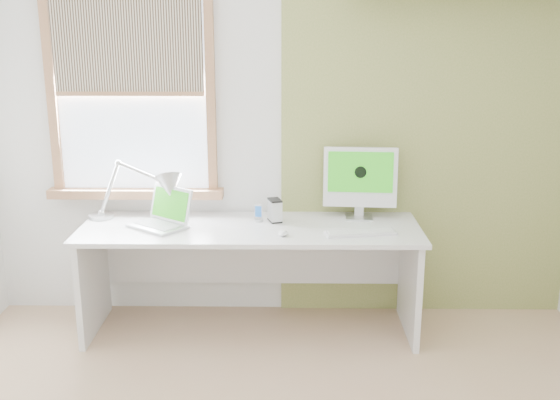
{
  "coord_description": "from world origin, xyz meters",
  "views": [
    {
      "loc": [
        0.05,
        -2.63,
        2.0
      ],
      "look_at": [
        0.0,
        1.05,
        1.0
      ],
      "focal_mm": 41.76,
      "sensor_mm": 36.0,
      "label": 1
    }
  ],
  "objects_px": {
    "desk_lamp": "(156,190)",
    "external_drive": "(275,210)",
    "desk": "(251,252)",
    "laptop": "(163,217)",
    "imac": "(360,179)"
  },
  "relations": [
    {
      "from": "desk_lamp",
      "to": "external_drive",
      "type": "bearing_deg",
      "value": -0.72
    },
    {
      "from": "desk",
      "to": "laptop",
      "type": "height_order",
      "value": "laptop"
    },
    {
      "from": "laptop",
      "to": "imac",
      "type": "height_order",
      "value": "imac"
    },
    {
      "from": "external_drive",
      "to": "desk_lamp",
      "type": "bearing_deg",
      "value": 179.28
    },
    {
      "from": "laptop",
      "to": "desk_lamp",
      "type": "bearing_deg",
      "value": 117.57
    },
    {
      "from": "imac",
      "to": "external_drive",
      "type": "bearing_deg",
      "value": -170.0
    },
    {
      "from": "desk",
      "to": "desk_lamp",
      "type": "distance_m",
      "value": 0.75
    },
    {
      "from": "desk_lamp",
      "to": "external_drive",
      "type": "distance_m",
      "value": 0.79
    },
    {
      "from": "desk_lamp",
      "to": "imac",
      "type": "height_order",
      "value": "imac"
    },
    {
      "from": "imac",
      "to": "laptop",
      "type": "bearing_deg",
      "value": -170.99
    },
    {
      "from": "desk_lamp",
      "to": "laptop",
      "type": "xyz_separation_m",
      "value": [
        0.06,
        -0.11,
        -0.15
      ]
    },
    {
      "from": "desk",
      "to": "desk_lamp",
      "type": "relative_size",
      "value": 3.14
    },
    {
      "from": "desk_lamp",
      "to": "laptop",
      "type": "relative_size",
      "value": 1.57
    },
    {
      "from": "desk",
      "to": "external_drive",
      "type": "xyz_separation_m",
      "value": [
        0.16,
        0.06,
        0.27
      ]
    },
    {
      "from": "desk",
      "to": "external_drive",
      "type": "distance_m",
      "value": 0.32
    }
  ]
}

